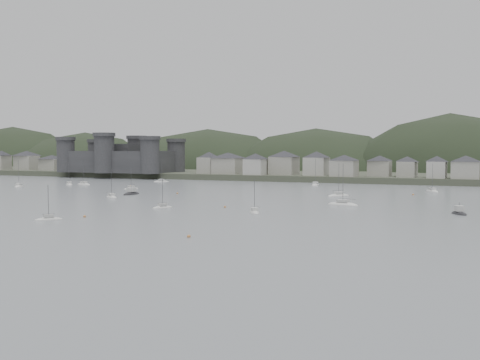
% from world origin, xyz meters
% --- Properties ---
extents(ground, '(900.00, 900.00, 0.00)m').
position_xyz_m(ground, '(0.00, 0.00, 0.00)').
color(ground, slate).
rests_on(ground, ground).
extents(far_shore_land, '(900.00, 250.00, 3.00)m').
position_xyz_m(far_shore_land, '(0.00, 295.00, 1.50)').
color(far_shore_land, '#383D2D').
rests_on(far_shore_land, ground).
extents(forested_ridge, '(851.55, 103.94, 102.57)m').
position_xyz_m(forested_ridge, '(4.83, 269.40, -11.28)').
color(forested_ridge, black).
rests_on(forested_ridge, ground).
extents(castle, '(66.00, 43.00, 20.00)m').
position_xyz_m(castle, '(-120.00, 179.80, 10.96)').
color(castle, '#313134').
rests_on(castle, far_shore_land).
extents(waterfront_town, '(451.48, 28.46, 12.92)m').
position_xyz_m(waterfront_town, '(50.59, 183.34, 8.66)').
color(waterfront_town, gray).
rests_on(waterfront_town, far_shore_land).
extents(moored_fleet, '(238.17, 178.23, 12.99)m').
position_xyz_m(moored_fleet, '(-18.65, 73.53, 0.18)').
color(moored_fleet, silver).
rests_on(moored_fleet, ground).
extents(motor_launch_near, '(5.46, 7.16, 3.65)m').
position_xyz_m(motor_launch_near, '(69.96, 52.13, 0.30)').
color(motor_launch_near, black).
rests_on(motor_launch_near, ground).
extents(motor_launch_far, '(3.40, 9.04, 4.13)m').
position_xyz_m(motor_launch_far, '(-41.92, 73.66, 0.28)').
color(motor_launch_far, black).
rests_on(motor_launch_far, ground).
extents(mooring_buoys, '(191.85, 122.81, 0.70)m').
position_xyz_m(mooring_buoys, '(-2.13, 53.76, 0.15)').
color(mooring_buoys, '#C07B40').
rests_on(mooring_buoys, ground).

